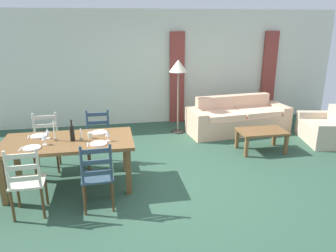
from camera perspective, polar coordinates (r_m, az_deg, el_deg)
The scene contains 28 objects.
ground_plane at distance 5.23m, azimuth 1.13°, elevation -9.72°, with size 9.60×9.60×0.02m, color #2D4D3B.
wall_far at distance 7.97m, azimuth -3.64°, elevation 10.14°, with size 9.60×0.16×2.70m, color silver.
curtain_panel_left at distance 7.99m, azimuth 1.60°, elevation 8.37°, with size 0.35×0.08×2.20m, color brown.
curtain_panel_right at distance 8.80m, azimuth 17.24°, elevation 8.47°, with size 0.35×0.08×2.20m, color brown.
dining_table at distance 5.03m, azimuth -17.12°, elevation -3.32°, with size 1.90×0.96×0.75m.
dining_chair_near_left at distance 4.54m, azimuth -23.56°, elevation -8.99°, with size 0.44×0.42×0.96m.
dining_chair_near_right at distance 4.40m, azimuth -12.32°, elevation -8.64°, with size 0.44×0.42×0.96m.
dining_chair_far_left at distance 5.84m, azimuth -20.62°, elevation -2.68°, with size 0.44×0.42×0.96m.
dining_chair_far_right at distance 5.77m, azimuth -12.10°, elevation -2.15°, with size 0.42×0.40×0.96m.
dinner_plate_near_left at distance 4.85m, azimuth -22.81°, elevation -3.56°, with size 0.24×0.24×0.02m, color white.
fork_near_left at distance 4.88m, azimuth -24.52°, elevation -3.70°, with size 0.02×0.17×0.01m, color silver.
dinner_plate_near_right at distance 4.73m, azimuth -12.11°, elevation -3.04°, with size 0.24×0.24×0.02m, color white.
fork_near_right at distance 4.74m, azimuth -13.92°, elevation -3.21°, with size 0.02×0.17×0.01m, color silver.
dinner_plate_far_left at distance 5.31m, azimuth -21.76°, elevation -1.62°, with size 0.24×0.24×0.02m, color white.
fork_far_left at distance 5.34m, azimuth -23.32°, elevation -1.76°, with size 0.02×0.17×0.01m, color silver.
dinner_plate_far_right at distance 5.20m, azimuth -12.01°, elevation -1.11°, with size 0.24×0.24×0.02m, color white.
fork_far_right at distance 5.21m, azimuth -13.65°, elevation -1.26°, with size 0.02×0.17×0.01m, color silver.
wine_bottle at distance 4.93m, azimuth -16.49°, elevation -1.17°, with size 0.07×0.07×0.32m.
wine_glass_near_left at distance 4.89m, azimuth -20.96°, elevation -1.87°, with size 0.06×0.06×0.16m.
wine_glass_near_right at distance 4.79m, azimuth -10.60°, elevation -1.34°, with size 0.06×0.06×0.16m.
wine_glass_far_left at distance 5.14m, azimuth -20.44°, elevation -0.88°, with size 0.06×0.06×0.16m.
coffee_cup_primary at distance 4.98m, azimuth -13.53°, elevation -1.62°, with size 0.07×0.07×0.09m, color beige.
candle_tall at distance 5.02m, azimuth -19.31°, elevation -1.50°, with size 0.05×0.05×0.29m.
candle_short at distance 4.92m, azimuth -15.00°, elevation -1.90°, with size 0.05×0.05×0.18m.
couch at distance 7.58m, azimuth 12.00°, elevation 1.19°, with size 2.35×1.05×0.80m.
coffee_table at distance 6.52m, azimuth 16.13°, elevation -1.29°, with size 0.90×0.56×0.42m.
armchair_upholstered at distance 7.57m, azimuth 26.26°, elevation -0.66°, with size 1.02×1.30×0.72m.
standing_lamp at distance 7.12m, azimuth 1.81°, elevation 9.74°, with size 0.40×0.40×1.64m.
Camera 1 is at (-0.94, -4.54, 2.41)m, focal length 34.70 mm.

